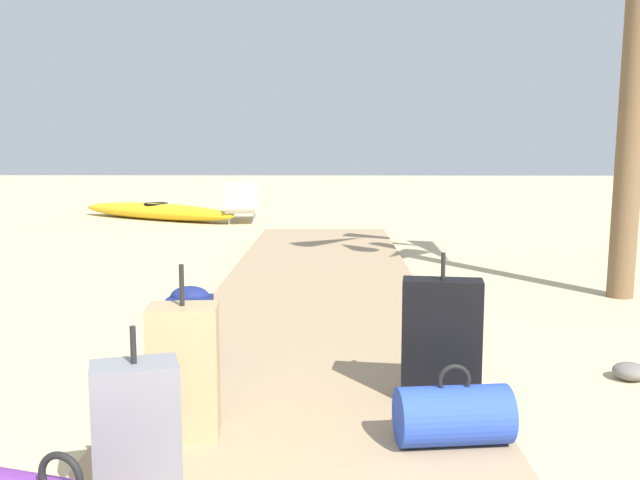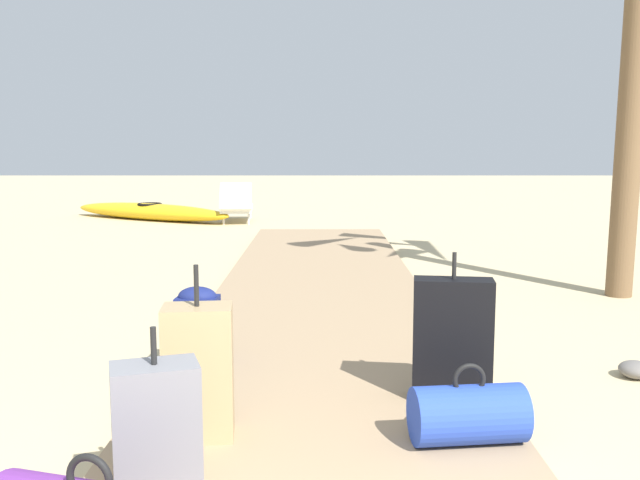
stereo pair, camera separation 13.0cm
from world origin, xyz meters
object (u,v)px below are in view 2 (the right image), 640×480
(lounge_chair, at_px, (236,206))
(kayak, at_px, (149,212))
(duffel_bag_blue, at_px, (468,414))
(backpack_navy, at_px, (197,322))
(suitcase_grey, at_px, (156,433))
(suitcase_black, at_px, (452,339))
(suitcase_tan, at_px, (198,372))

(lounge_chair, height_order, kayak, lounge_chair)
(duffel_bag_blue, bearing_deg, lounge_chair, 102.61)
(duffel_bag_blue, height_order, backpack_navy, backpack_navy)
(backpack_navy, height_order, suitcase_grey, suitcase_grey)
(duffel_bag_blue, bearing_deg, kayak, 110.89)
(suitcase_grey, relative_size, lounge_chair, 0.46)
(duffel_bag_blue, distance_m, backpack_navy, 2.00)
(backpack_navy, xyz_separation_m, kayak, (-2.67, 9.69, -0.18))
(suitcase_black, bearing_deg, backpack_navy, 156.15)
(suitcase_tan, height_order, backpack_navy, suitcase_tan)
(suitcase_tan, bearing_deg, lounge_chair, 95.73)
(suitcase_black, xyz_separation_m, lounge_chair, (-2.39, 9.92, -0.10))
(lounge_chair, bearing_deg, suitcase_black, -76.48)
(suitcase_grey, relative_size, kayak, 0.19)
(suitcase_black, height_order, suitcase_grey, suitcase_black)
(lounge_chair, bearing_deg, suitcase_grey, -84.90)
(backpack_navy, height_order, kayak, backpack_navy)
(backpack_navy, bearing_deg, suitcase_black, -23.85)
(duffel_bag_blue, distance_m, suitcase_black, 0.63)
(duffel_bag_blue, bearing_deg, suitcase_tan, 176.67)
(suitcase_black, distance_m, backpack_navy, 1.70)
(lounge_chair, bearing_deg, backpack_navy, -84.85)
(duffel_bag_blue, relative_size, lounge_chair, 0.36)
(backpack_navy, bearing_deg, suitcase_tan, -79.92)
(backpack_navy, xyz_separation_m, lounge_chair, (-0.83, 9.24, -0.02))
(backpack_navy, bearing_deg, duffel_bag_blue, -40.22)
(backpack_navy, relative_size, kayak, 0.13)
(backpack_navy, bearing_deg, kayak, 105.39)
(lounge_chair, bearing_deg, kayak, 166.11)
(suitcase_grey, bearing_deg, suitcase_black, 39.49)
(suitcase_black, xyz_separation_m, backpack_navy, (-1.55, 0.69, -0.08))
(lounge_chair, distance_m, kayak, 1.90)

